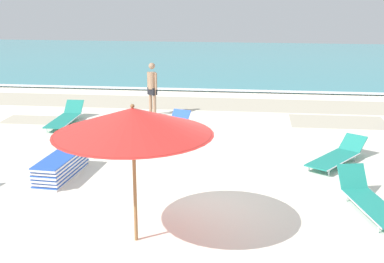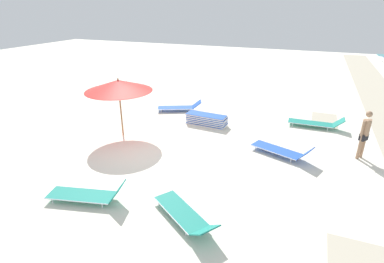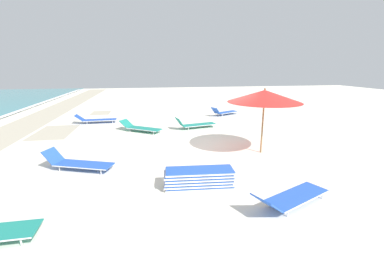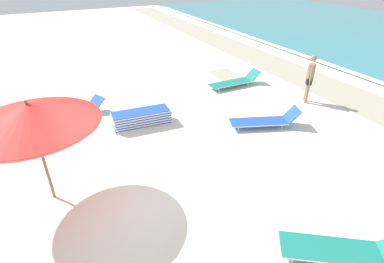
{
  "view_description": "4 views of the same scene",
  "coord_description": "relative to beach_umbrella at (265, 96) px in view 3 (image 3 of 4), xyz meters",
  "views": [
    {
      "loc": [
        0.98,
        -9.85,
        4.29
      ],
      "look_at": [
        -0.37,
        1.51,
        1.11
      ],
      "focal_mm": 50.0,
      "sensor_mm": 36.0,
      "label": 1
    },
    {
      "loc": [
        8.63,
        5.38,
        5.07
      ],
      "look_at": [
        -0.72,
        1.61,
        0.76
      ],
      "focal_mm": 28.0,
      "sensor_mm": 36.0,
      "label": 2
    },
    {
      "loc": [
        -9.61,
        2.53,
        3.17
      ],
      "look_at": [
        -0.07,
        0.87,
        0.7
      ],
      "focal_mm": 24.0,
      "sensor_mm": 36.0,
      "label": 3
    },
    {
      "loc": [
        5.04,
        -1.07,
        4.73
      ],
      "look_at": [
        -0.48,
        1.65,
        1.14
      ],
      "focal_mm": 28.0,
      "sensor_mm": 36.0,
      "label": 4
    }
  ],
  "objects": [
    {
      "name": "ground_plane",
      "position": [
        0.97,
        1.62,
        -2.2
      ],
      "size": [
        60.0,
        60.0,
        0.16
      ],
      "color": "silver"
    },
    {
      "name": "beach_umbrella",
      "position": [
        0.0,
        0.0,
        0.0
      ],
      "size": [
        2.66,
        2.66,
        2.41
      ],
      "color": "olive",
      "rests_on": "ground_plane"
    },
    {
      "name": "lounger_stack",
      "position": [
        -2.39,
        2.87,
        -1.87
      ],
      "size": [
        0.75,
        1.92,
        0.49
      ],
      "rotation": [
        0.0,
        0.0,
        -0.07
      ],
      "color": "blue",
      "rests_on": "ground_plane"
    },
    {
      "name": "sun_lounger_under_umbrella",
      "position": [
        4.02,
        4.55,
        -1.91
      ],
      "size": [
        1.74,
        2.16,
        0.51
      ],
      "rotation": [
        0.0,
        0.0,
        -0.6
      ],
      "color": "#1E8475",
      "rests_on": "ground_plane"
    },
    {
      "name": "sun_lounger_beside_umbrella",
      "position": [
        7.58,
        -0.87,
        -1.9
      ],
      "size": [
        1.49,
        2.1,
        0.6
      ],
      "rotation": [
        0.0,
        0.0,
        0.49
      ],
      "color": "blue",
      "rests_on": "ground_plane"
    },
    {
      "name": "sun_lounger_near_water_left",
      "position": [
        6.47,
        7.1,
        -1.91
      ],
      "size": [
        0.68,
        2.23,
        0.52
      ],
      "rotation": [
        0.0,
        0.0,
        0.03
      ],
      "color": "blue",
      "rests_on": "ground_plane"
    },
    {
      "name": "sun_lounger_near_water_right",
      "position": [
        -0.55,
        6.4,
        -1.9
      ],
      "size": [
        1.33,
        2.24,
        0.6
      ],
      "rotation": [
        0.0,
        0.0,
        -0.36
      ],
      "color": "blue",
      "rests_on": "ground_plane"
    },
    {
      "name": "sun_lounger_mid_beach_solo",
      "position": [
        -3.71,
        0.94,
        -1.91
      ],
      "size": [
        1.47,
        2.26,
        0.52
      ],
      "rotation": [
        0.0,
        0.0,
        0.43
      ],
      "color": "blue",
      "rests_on": "ground_plane"
    },
    {
      "name": "sun_lounger_mid_beach_pair_b",
      "position": [
        4.25,
        1.74,
        -1.9
      ],
      "size": [
        1.1,
        2.25,
        0.63
      ],
      "rotation": [
        0.0,
        0.0,
        0.24
      ],
      "color": "#1E8475",
      "rests_on": "ground_plane"
    }
  ]
}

